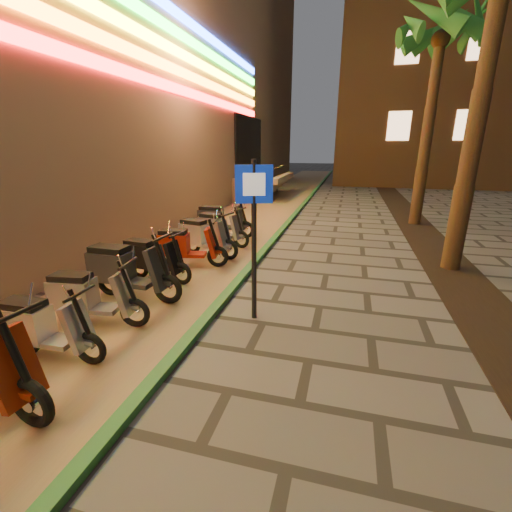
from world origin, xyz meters
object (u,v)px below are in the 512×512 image
(scooter_6, at_px, (41,327))
(scooter_8, at_px, (125,270))
(scooter_9, at_px, (150,258))
(scooter_12, at_px, (218,228))
(scooter_7, at_px, (88,297))
(scooter_13, at_px, (219,220))
(scooter_11, at_px, (202,236))
(scooter_10, at_px, (184,246))
(pedestrian_sign, at_px, (254,220))

(scooter_6, height_order, scooter_8, scooter_8)
(scooter_6, bearing_deg, scooter_9, 91.25)
(scooter_9, xyz_separation_m, scooter_12, (0.39, 2.98, 0.01))
(scooter_8, bearing_deg, scooter_12, 86.67)
(scooter_6, relative_size, scooter_7, 0.94)
(scooter_7, bearing_deg, scooter_6, -95.95)
(scooter_6, distance_m, scooter_12, 5.86)
(scooter_12, height_order, scooter_13, scooter_13)
(scooter_7, bearing_deg, scooter_8, 84.67)
(scooter_8, relative_size, scooter_11, 1.07)
(scooter_9, bearing_deg, scooter_10, 78.77)
(scooter_13, bearing_deg, scooter_6, -91.88)
(scooter_9, height_order, scooter_13, scooter_13)
(pedestrian_sign, height_order, scooter_9, pedestrian_sign)
(scooter_11, relative_size, scooter_13, 0.96)
(scooter_7, distance_m, scooter_13, 5.77)
(pedestrian_sign, distance_m, scooter_9, 3.02)
(scooter_8, height_order, scooter_12, scooter_8)
(scooter_7, xyz_separation_m, scooter_8, (-0.05, 1.03, 0.08))
(scooter_13, bearing_deg, scooter_9, -93.79)
(pedestrian_sign, xyz_separation_m, scooter_8, (-2.51, 0.14, -1.09))
(pedestrian_sign, height_order, scooter_11, pedestrian_sign)
(pedestrian_sign, height_order, scooter_13, pedestrian_sign)
(pedestrian_sign, height_order, scooter_10, pedestrian_sign)
(scooter_9, relative_size, scooter_10, 0.96)
(scooter_11, relative_size, scooter_12, 1.05)
(scooter_9, bearing_deg, scooter_8, -80.03)
(scooter_6, bearing_deg, scooter_10, 85.86)
(pedestrian_sign, relative_size, scooter_13, 1.44)
(scooter_10, height_order, scooter_13, scooter_13)
(scooter_8, height_order, scooter_10, scooter_8)
(scooter_10, bearing_deg, scooter_6, -104.27)
(scooter_8, height_order, scooter_13, scooter_8)
(scooter_7, xyz_separation_m, scooter_10, (0.20, 2.94, 0.02))
(scooter_7, distance_m, scooter_9, 1.97)
(pedestrian_sign, relative_size, scooter_10, 1.55)
(scooter_7, bearing_deg, pedestrian_sign, 11.41)
(scooter_13, bearing_deg, scooter_11, -84.53)
(scooter_7, bearing_deg, scooter_10, 77.75)
(scooter_9, bearing_deg, pedestrian_sign, -16.35)
(scooter_11, bearing_deg, scooter_12, 101.53)
(scooter_12, bearing_deg, pedestrian_sign, -47.13)
(scooter_12, bearing_deg, scooter_11, -76.87)
(scooter_10, distance_m, scooter_11, 0.92)
(scooter_13, bearing_deg, scooter_10, -87.99)
(pedestrian_sign, height_order, scooter_7, pedestrian_sign)
(pedestrian_sign, relative_size, scooter_7, 1.61)
(scooter_6, xyz_separation_m, scooter_10, (0.16, 3.86, 0.05))
(pedestrian_sign, relative_size, scooter_9, 1.61)
(scooter_11, xyz_separation_m, scooter_12, (0.03, 1.08, -0.02))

